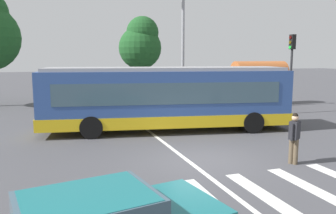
{
  "coord_description": "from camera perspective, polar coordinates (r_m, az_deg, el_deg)",
  "views": [
    {
      "loc": [
        -4.71,
        -10.36,
        3.52
      ],
      "look_at": [
        0.16,
        3.96,
        1.3
      ],
      "focal_mm": 36.18,
      "sensor_mm": 36.0,
      "label": 1
    }
  ],
  "objects": [
    {
      "name": "traffic_light_far_corner",
      "position": [
        22.5,
        20.08,
        7.26
      ],
      "size": [
        0.33,
        0.32,
        4.92
      ],
      "color": "#28282B",
      "rests_on": "ground_plane"
    },
    {
      "name": "parked_car_white",
      "position": [
        25.43,
        -4.9,
        2.1
      ],
      "size": [
        2.3,
        4.67,
        1.35
      ],
      "color": "black",
      "rests_on": "ground_plane"
    },
    {
      "name": "crosswalk_painted_stripes",
      "position": [
        9.31,
        16.0,
        -14.17
      ],
      "size": [
        6.38,
        3.38,
        0.01
      ],
      "color": "silver",
      "rests_on": "ground_plane"
    },
    {
      "name": "ground_plane",
      "position": [
        11.91,
        5.48,
        -8.88
      ],
      "size": [
        160.0,
        160.0,
        0.0
      ],
      "primitive_type": "plane",
      "color": "#47474C"
    },
    {
      "name": "lane_center_line",
      "position": [
        13.54,
        0.25,
        -6.71
      ],
      "size": [
        0.16,
        24.0,
        0.01
      ],
      "primitive_type": "cube",
      "color": "silver",
      "rests_on": "ground_plane"
    },
    {
      "name": "twin_arm_street_lamp",
      "position": [
        22.63,
        2.55,
        13.07
      ],
      "size": [
        4.62,
        0.32,
        8.7
      ],
      "color": "#939399",
      "rests_on": "ground_plane"
    },
    {
      "name": "bus_stop_shelter",
      "position": [
        26.3,
        15.11,
        5.66
      ],
      "size": [
        4.19,
        1.54,
        3.25
      ],
      "color": "#28282B",
      "rests_on": "ground_plane"
    },
    {
      "name": "city_transit_bus",
      "position": [
        16.24,
        -0.25,
        1.52
      ],
      "size": [
        12.09,
        4.59,
        3.06
      ],
      "color": "black",
      "rests_on": "ground_plane"
    },
    {
      "name": "parked_car_silver",
      "position": [
        24.68,
        -10.73,
        1.79
      ],
      "size": [
        2.21,
        4.64,
        1.35
      ],
      "color": "black",
      "rests_on": "ground_plane"
    },
    {
      "name": "parked_car_charcoal",
      "position": [
        24.96,
        -17.04,
        1.64
      ],
      "size": [
        2.01,
        4.57,
        1.35
      ],
      "color": "black",
      "rests_on": "ground_plane"
    },
    {
      "name": "background_tree_right",
      "position": [
        31.13,
        -4.61,
        10.63
      ],
      "size": [
        3.85,
        3.85,
        7.18
      ],
      "color": "brown",
      "rests_on": "ground_plane"
    },
    {
      "name": "pedestrian_crossing_street",
      "position": [
        11.95,
        20.5,
        -4.52
      ],
      "size": [
        0.51,
        0.43,
        1.72
      ],
      "color": "brown",
      "rests_on": "ground_plane"
    }
  ]
}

